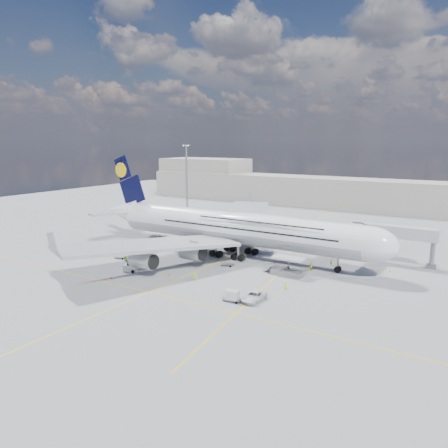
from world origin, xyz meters
The scene contains 31 objects.
ground centered at (0.00, 0.00, 0.00)m, with size 300.00×300.00×0.00m, color gray.
taxi_line_main centered at (0.00, 0.00, 0.01)m, with size 0.25×220.00×0.01m, color yellow.
taxi_line_cross centered at (0.00, -20.00, 0.01)m, with size 120.00×0.25×0.01m, color yellow.
taxi_line_diag centered at (14.00, 10.00, 0.01)m, with size 0.25×100.00×0.01m, color yellow.
airliner centered at (0.26, 10.00, 6.87)m, with size 77.26×79.15×23.71m.
jet_bridge centered at (29.81, 20.94, 6.85)m, with size 18.80×12.10×8.50m.
cargo_loader centered at (16.82, 2.89, 1.25)m, with size 8.53×3.20×3.67m.
light_mast centered at (-40.00, 45.00, 13.21)m, with size 3.00×0.70×25.50m.
terminal centered at (0.00, 95.00, 6.00)m, with size 180.00×16.00×12.00m, color #B2AD9E.
hangar centered at (-70.00, 100.00, 9.00)m, with size 40.00×22.00×18.00m, color #B2AD9E.
dolly_row_a centered at (-21.00, -6.02, 0.97)m, with size 3.19×2.39×1.80m.
dolly_row_b centered at (-12.11, -9.83, 0.89)m, with size 2.91×2.07×1.66m.
dolly_row_c centered at (-17.03, -6.26, 0.37)m, with size 3.60×2.59×0.48m.
dolly_back centered at (-20.55, 0.82, 1.02)m, with size 3.38×2.91×1.89m.
dolly_nose_far centered at (15.00, -15.75, 1.03)m, with size 3.24×2.06×1.92m.
dolly_nose_near centered at (3.28, 1.78, 0.30)m, with size 2.94×2.07×0.39m.
baggage_tug centered at (-11.57, -12.46, 0.83)m, with size 3.28×2.22×1.88m.
catering_truck_inner centered at (-4.50, 28.59, 1.87)m, with size 7.13×4.28×3.97m.
catering_truck_outer centered at (-15.17, 40.61, 1.95)m, with size 7.24×3.26×4.21m.
service_van centered at (18.05, -13.55, 0.79)m, with size 2.63×5.69×1.58m, color white.
crew_nose centered at (22.15, 14.25, 0.76)m, with size 0.56×0.37×1.53m, color #98EE19.
crew_loader centered at (19.94, 7.59, 0.95)m, with size 0.92×0.72×1.90m, color #BAEE19.
crew_wing centered at (-17.86, -7.38, 0.97)m, with size 1.14×0.47×1.94m, color #9CEC18.
crew_van centered at (20.25, -5.38, 0.79)m, with size 0.78×0.50×1.59m, color #C8F81A.
crew_tug centered at (3.31, -10.19, 0.83)m, with size 1.07×0.61×1.65m, color #ADEE19.
cone_nose centered at (34.10, 15.96, 0.24)m, with size 0.40×0.40×0.50m.
cone_wing_left_inner centered at (-4.70, 18.22, 0.27)m, with size 0.44×0.44×0.56m.
cone_wing_left_outer centered at (-17.44, 35.41, 0.27)m, with size 0.44×0.44×0.57m.
cone_wing_right_inner centered at (-3.15, -10.18, 0.31)m, with size 0.50×0.50×0.64m.
cone_wing_right_outer centered at (-11.49, -18.16, 0.27)m, with size 0.44×0.44×0.56m.
cone_tail centered at (-28.63, 16.71, 0.26)m, with size 0.43×0.43×0.55m.
Camera 1 is at (51.17, -75.95, 26.98)m, focal length 35.00 mm.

